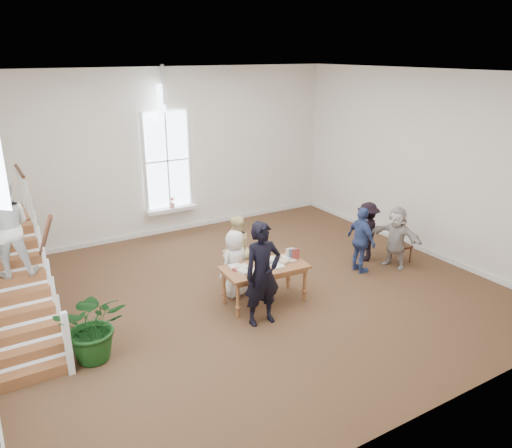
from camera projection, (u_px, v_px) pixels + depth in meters
ground at (250, 293)px, 10.63m from camera, size 10.00×10.00×0.00m
room_shell at (171, 219)px, 14.05m from camera, size 10.49×10.00×10.00m
staircase at (11, 251)px, 8.60m from camera, size 1.10×4.10×2.92m
library_table at (264, 270)px, 10.02m from camera, size 1.76×0.96×0.86m
police_officer at (263, 274)px, 9.18m from camera, size 0.76×0.52×2.00m
elderly_woman at (235, 263)px, 10.33m from camera, size 0.79×0.62×1.43m
person_yellow at (236, 250)px, 10.86m from camera, size 0.91×0.80×1.55m
woman_cluster_a at (361, 240)px, 11.42m from camera, size 0.44×0.93×1.56m
woman_cluster_b at (367, 232)px, 12.09m from camera, size 1.09×0.99×1.47m
woman_cluster_c at (396, 237)px, 11.71m from camera, size 0.83×1.44×1.48m
floor_plant at (94, 325)px, 8.18m from camera, size 1.40×1.31×1.27m
side_chair at (400, 242)px, 12.11m from camera, size 0.43×0.43×0.90m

